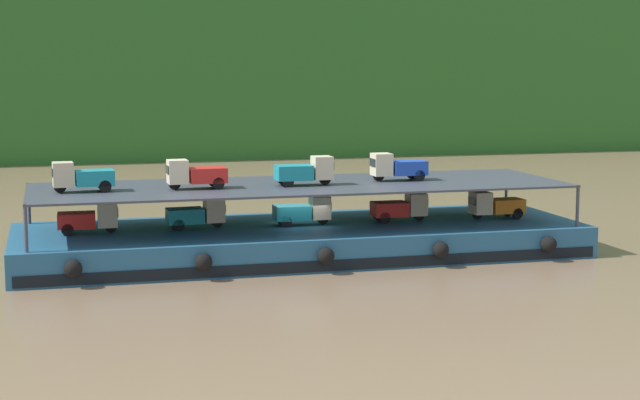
# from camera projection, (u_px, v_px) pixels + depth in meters

# --- Properties ---
(ground_plane) EXTENTS (400.00, 400.00, 0.00)m
(ground_plane) POSITION_uv_depth(u_px,v_px,m) (301.00, 256.00, 48.99)
(ground_plane) COLOR #7F664C
(cargo_barge) EXTENTS (27.20, 9.37, 1.50)m
(cargo_barge) POSITION_uv_depth(u_px,v_px,m) (301.00, 241.00, 48.86)
(cargo_barge) COLOR #23567A
(cargo_barge) RESTS_ON ground
(cargo_rack) EXTENTS (25.60, 7.96, 2.00)m
(cargo_rack) POSITION_uv_depth(u_px,v_px,m) (301.00, 186.00, 48.53)
(cargo_rack) COLOR #383D47
(cargo_rack) RESTS_ON cargo_barge
(mini_truck_lower_stern) EXTENTS (2.78, 1.27, 1.38)m
(mini_truck_lower_stern) POSITION_uv_depth(u_px,v_px,m) (89.00, 218.00, 46.38)
(mini_truck_lower_stern) COLOR red
(mini_truck_lower_stern) RESTS_ON cargo_barge
(mini_truck_lower_aft) EXTENTS (2.78, 1.27, 1.38)m
(mini_truck_lower_aft) POSITION_uv_depth(u_px,v_px,m) (197.00, 214.00, 47.79)
(mini_truck_lower_aft) COLOR teal
(mini_truck_lower_aft) RESTS_ON cargo_barge
(mini_truck_lower_mid) EXTENTS (2.76, 1.23, 1.38)m
(mini_truck_lower_mid) POSITION_uv_depth(u_px,v_px,m) (303.00, 211.00, 48.79)
(mini_truck_lower_mid) COLOR teal
(mini_truck_lower_mid) RESTS_ON cargo_barge
(mini_truck_lower_fore) EXTENTS (2.77, 1.25, 1.38)m
(mini_truck_lower_fore) POSITION_uv_depth(u_px,v_px,m) (400.00, 207.00, 49.96)
(mini_truck_lower_fore) COLOR red
(mini_truck_lower_fore) RESTS_ON cargo_barge
(mini_truck_lower_bow) EXTENTS (2.77, 1.26, 1.38)m
(mini_truck_lower_bow) POSITION_uv_depth(u_px,v_px,m) (496.00, 205.00, 50.83)
(mini_truck_lower_bow) COLOR orange
(mini_truck_lower_bow) RESTS_ON cargo_barge
(mini_truck_upper_stern) EXTENTS (2.78, 1.27, 1.38)m
(mini_truck_upper_stern) POSITION_uv_depth(u_px,v_px,m) (82.00, 177.00, 45.54)
(mini_truck_upper_stern) COLOR teal
(mini_truck_upper_stern) RESTS_ON cargo_rack
(mini_truck_upper_mid) EXTENTS (2.77, 1.25, 1.38)m
(mini_truck_upper_mid) POSITION_uv_depth(u_px,v_px,m) (196.00, 174.00, 46.66)
(mini_truck_upper_mid) COLOR red
(mini_truck_upper_mid) RESTS_ON cargo_rack
(mini_truck_upper_fore) EXTENTS (2.74, 1.21, 1.38)m
(mini_truck_upper_fore) POSITION_uv_depth(u_px,v_px,m) (305.00, 171.00, 48.02)
(mini_truck_upper_fore) COLOR teal
(mini_truck_upper_fore) RESTS_ON cargo_rack
(mini_truck_upper_bow) EXTENTS (2.74, 1.20, 1.38)m
(mini_truck_upper_bow) POSITION_uv_depth(u_px,v_px,m) (398.00, 167.00, 49.96)
(mini_truck_upper_bow) COLOR #1E47B7
(mini_truck_upper_bow) RESTS_ON cargo_rack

